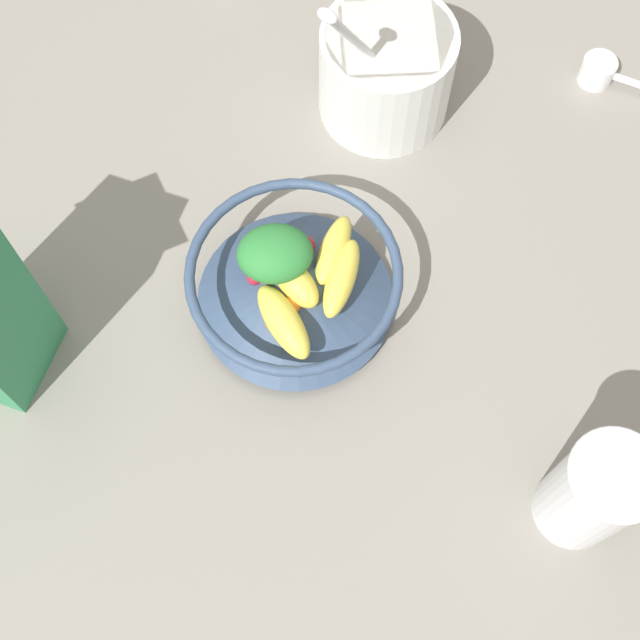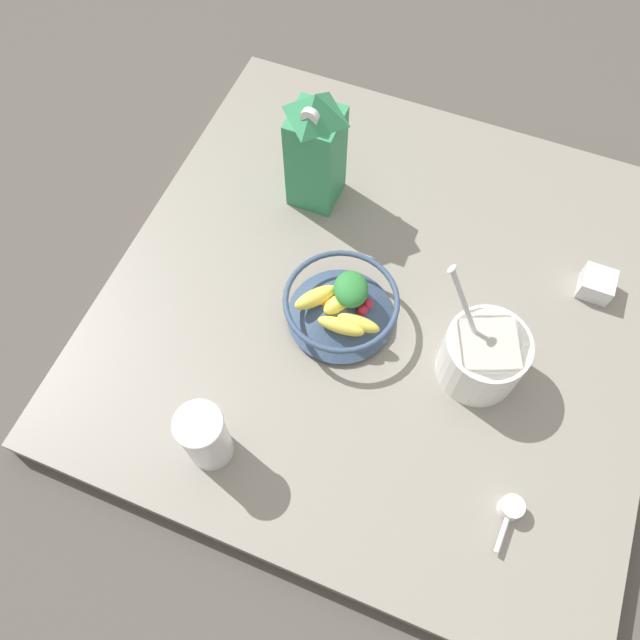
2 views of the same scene
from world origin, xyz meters
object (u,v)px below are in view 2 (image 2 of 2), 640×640
object	(u,v)px
fruit_bowl	(341,306)
yogurt_tub	(483,355)
drinking_cup	(205,436)
spice_jar	(596,285)
milk_carton	(316,149)

from	to	relation	value
fruit_bowl	yogurt_tub	size ratio (longest dim) A/B	0.87
yogurt_tub	drinking_cup	size ratio (longest dim) A/B	1.68
yogurt_tub	spice_jar	world-z (taller)	yogurt_tub
fruit_bowl	yogurt_tub	distance (m)	0.25
drinking_cup	spice_jar	distance (m)	0.72
milk_carton	fruit_bowl	bearing A→B (deg)	-59.17
spice_jar	milk_carton	bearing A→B (deg)	178.24
fruit_bowl	spice_jar	size ratio (longest dim) A/B	3.53
milk_carton	yogurt_tub	world-z (taller)	milk_carton
yogurt_tub	fruit_bowl	bearing A→B (deg)	178.24
drinking_cup	spice_jar	world-z (taller)	drinking_cup
spice_jar	fruit_bowl	bearing A→B (deg)	-151.10
fruit_bowl	drinking_cup	world-z (taller)	drinking_cup
milk_carton	spice_jar	distance (m)	0.55
milk_carton	yogurt_tub	xyz separation A→B (m)	(0.39, -0.25, -0.07)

